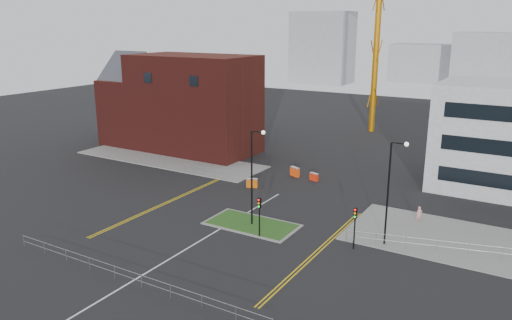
# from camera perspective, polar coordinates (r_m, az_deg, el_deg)

# --- Properties ---
(ground) EXTENTS (200.00, 200.00, 0.00)m
(ground) POSITION_cam_1_polar(r_m,az_deg,el_deg) (42.33, -8.58, -10.39)
(ground) COLOR black
(ground) RESTS_ON ground
(pavement_left) EXTENTS (28.00, 8.00, 0.12)m
(pavement_left) POSITION_cam_1_polar(r_m,az_deg,el_deg) (70.31, -9.91, 0.09)
(pavement_left) COLOR slate
(pavement_left) RESTS_ON ground
(pavement_right) EXTENTS (24.00, 10.00, 0.12)m
(pavement_right) POSITION_cam_1_polar(r_m,az_deg,el_deg) (46.92, 25.38, -9.05)
(pavement_right) COLOR slate
(pavement_right) RESTS_ON ground
(island_kerb) EXTENTS (8.60, 4.60, 0.08)m
(island_kerb) POSITION_cam_1_polar(r_m,az_deg,el_deg) (47.19, -0.48, -7.37)
(island_kerb) COLOR slate
(island_kerb) RESTS_ON ground
(grass_island) EXTENTS (8.00, 4.00, 0.12)m
(grass_island) POSITION_cam_1_polar(r_m,az_deg,el_deg) (47.18, -0.48, -7.35)
(grass_island) COLOR #1F4517
(grass_island) RESTS_ON ground
(brick_building) EXTENTS (24.20, 10.07, 14.24)m
(brick_building) POSITION_cam_1_polar(r_m,az_deg,el_deg) (75.29, -8.90, 6.42)
(brick_building) COLOR #4B1612
(brick_building) RESTS_ON ground
(streetlamp_island) EXTENTS (1.46, 0.36, 9.18)m
(streetlamp_island) POSITION_cam_1_polar(r_m,az_deg,el_deg) (45.28, -0.26, -1.14)
(streetlamp_island) COLOR black
(streetlamp_island) RESTS_ON ground
(streetlamp_right_near) EXTENTS (1.46, 0.36, 9.18)m
(streetlamp_right_near) POSITION_cam_1_polar(r_m,az_deg,el_deg) (42.52, 15.18, -2.79)
(streetlamp_right_near) COLOR black
(streetlamp_right_near) RESTS_ON ground
(traffic_light_island) EXTENTS (0.28, 0.33, 3.65)m
(traffic_light_island) POSITION_cam_1_polar(r_m,az_deg,el_deg) (43.68, 0.38, -5.71)
(traffic_light_island) COLOR black
(traffic_light_island) RESTS_ON ground
(traffic_light_right) EXTENTS (0.28, 0.33, 3.65)m
(traffic_light_right) POSITION_cam_1_polar(r_m,az_deg,el_deg) (42.26, 11.24, -6.76)
(traffic_light_right) COLOR black
(traffic_light_right) RESTS_ON ground
(railing_front) EXTENTS (24.05, 0.05, 1.10)m
(railing_front) POSITION_cam_1_polar(r_m,az_deg,el_deg) (38.07, -14.47, -12.49)
(railing_front) COLOR gray
(railing_front) RESTS_ON ground
(railing_left) EXTENTS (6.05, 0.05, 1.10)m
(railing_left) POSITION_cam_1_polar(r_m,az_deg,el_deg) (61.67, -5.98, -1.26)
(railing_left) COLOR gray
(railing_left) RESTS_ON ground
(railing_right) EXTENTS (19.05, 5.05, 1.10)m
(railing_right) POSITION_cam_1_polar(r_m,az_deg,el_deg) (44.45, 23.19, -9.12)
(railing_right) COLOR gray
(railing_right) RESTS_ON ground
(centre_line) EXTENTS (0.15, 30.00, 0.01)m
(centre_line) POSITION_cam_1_polar(r_m,az_deg,el_deg) (43.73, -6.90, -9.45)
(centre_line) COLOR silver
(centre_line) RESTS_ON ground
(yellow_left_a) EXTENTS (0.12, 24.00, 0.01)m
(yellow_left_a) POSITION_cam_1_polar(r_m,az_deg,el_deg) (54.77, -9.28, -4.35)
(yellow_left_a) COLOR gold
(yellow_left_a) RESTS_ON ground
(yellow_left_b) EXTENTS (0.12, 24.00, 0.01)m
(yellow_left_b) POSITION_cam_1_polar(r_m,az_deg,el_deg) (54.59, -9.04, -4.40)
(yellow_left_b) COLOR gold
(yellow_left_b) RESTS_ON ground
(yellow_right_a) EXTENTS (0.12, 20.00, 0.01)m
(yellow_right_a) POSITION_cam_1_polar(r_m,az_deg,el_deg) (42.42, 6.91, -10.26)
(yellow_right_a) COLOR gold
(yellow_right_a) RESTS_ON ground
(yellow_right_b) EXTENTS (0.12, 20.00, 0.01)m
(yellow_right_b) POSITION_cam_1_polar(r_m,az_deg,el_deg) (42.31, 7.29, -10.34)
(yellow_right_b) COLOR gold
(yellow_right_b) RESTS_ON ground
(skyline_a) EXTENTS (18.00, 12.00, 22.00)m
(skyline_a) POSITION_cam_1_polar(r_m,az_deg,el_deg) (162.75, 7.59, 12.61)
(skyline_a) COLOR gray
(skyline_a) RESTS_ON ground
(skyline_b) EXTENTS (24.00, 12.00, 16.00)m
(skyline_b) POSITION_cam_1_polar(r_m,az_deg,el_deg) (160.18, 25.97, 10.12)
(skyline_b) COLOR gray
(skyline_b) RESTS_ON ground
(skyline_d) EXTENTS (30.00, 12.00, 12.00)m
(skyline_d) POSITION_cam_1_polar(r_m,az_deg,el_deg) (172.74, 20.21, 10.31)
(skyline_d) COLOR gray
(skyline_d) RESTS_ON ground
(pedestrian) EXTENTS (0.67, 0.64, 1.54)m
(pedestrian) POSITION_cam_1_polar(r_m,az_deg,el_deg) (50.03, 18.16, -5.92)
(pedestrian) COLOR pink
(pedestrian) RESTS_ON ground
(barrier_left) EXTENTS (1.44, 0.99, 1.15)m
(barrier_left) POSITION_cam_1_polar(r_m,az_deg,el_deg) (61.83, 4.46, -1.29)
(barrier_left) COLOR #F5450D
(barrier_left) RESTS_ON ground
(barrier_mid) EXTENTS (1.35, 0.87, 1.08)m
(barrier_mid) POSITION_cam_1_polar(r_m,az_deg,el_deg) (57.43, -0.46, -2.60)
(barrier_mid) COLOR #C4520A
(barrier_mid) RESTS_ON ground
(barrier_right) EXTENTS (1.18, 0.69, 0.95)m
(barrier_right) POSITION_cam_1_polar(r_m,az_deg,el_deg) (60.35, 6.64, -1.88)
(barrier_right) COLOR red
(barrier_right) RESTS_ON ground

